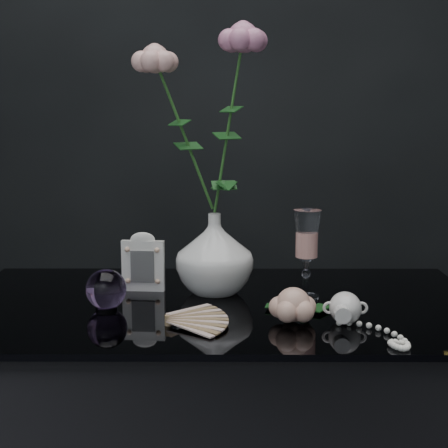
# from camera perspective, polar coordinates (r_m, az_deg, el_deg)

# --- Properties ---
(vase) EXTENTS (0.19, 0.19, 0.17)m
(vase) POSITION_cam_1_polar(r_m,az_deg,el_deg) (1.43, -0.79, -2.49)
(vase) COLOR white
(vase) RESTS_ON table
(wine_glass) EXTENTS (0.07, 0.07, 0.18)m
(wine_glass) POSITION_cam_1_polar(r_m,az_deg,el_deg) (1.40, 6.87, -2.54)
(wine_glass) COLOR white
(wine_glass) RESTS_ON table
(picture_frame) EXTENTS (0.10, 0.08, 0.13)m
(picture_frame) POSITION_cam_1_polar(r_m,az_deg,el_deg) (1.46, -6.74, -3.12)
(picture_frame) COLOR white
(picture_frame) RESTS_ON table
(paperweight) EXTENTS (0.09, 0.09, 0.08)m
(paperweight) POSITION_cam_1_polar(r_m,az_deg,el_deg) (1.35, -9.77, -5.36)
(paperweight) COLOR #9F73BB
(paperweight) RESTS_ON table
(paper_fan) EXTENTS (0.26, 0.23, 0.02)m
(paper_fan) POSITION_cam_1_polar(r_m,az_deg,el_deg) (1.25, -4.65, -7.90)
(paper_fan) COLOR beige
(paper_fan) RESTS_ON table
(loose_rose) EXTENTS (0.21, 0.23, 0.07)m
(loose_rose) POSITION_cam_1_polar(r_m,az_deg,el_deg) (1.26, 5.78, -6.72)
(loose_rose) COLOR #EBB097
(loose_rose) RESTS_ON table
(pearl_jar) EXTENTS (0.21, 0.22, 0.06)m
(pearl_jar) POSITION_cam_1_polar(r_m,az_deg,el_deg) (1.27, 10.05, -6.76)
(pearl_jar) COLOR white
(pearl_jar) RESTS_ON table
(roses) EXTENTS (0.25, 0.12, 0.44)m
(roses) POSITION_cam_1_polar(r_m,az_deg,el_deg) (1.40, -1.52, 9.18)
(roses) COLOR #F8B0A7
(roses) RESTS_ON vase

